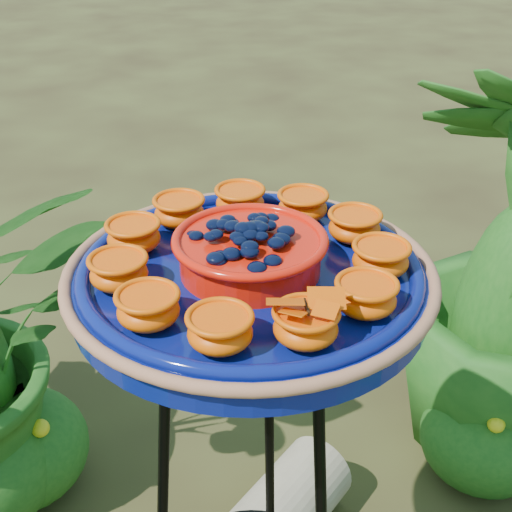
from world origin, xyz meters
TOP-DOWN VIEW (x-y plane):
  - tripod_stand at (0.05, -0.12)m, footprint 0.42×0.42m
  - feeder_dish at (0.05, -0.12)m, footprint 0.59×0.59m

SIDE VIEW (x-z plane):
  - tripod_stand at x=0.05m, z-range 0.10..1.00m
  - feeder_dish at x=0.05m, z-range 0.89..1.00m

